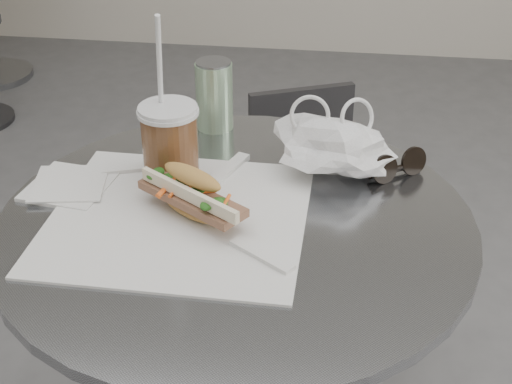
# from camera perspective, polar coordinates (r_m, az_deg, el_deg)

# --- Properties ---
(cafe_table) EXTENTS (0.76, 0.76, 0.74)m
(cafe_table) POSITION_cam_1_polar(r_m,az_deg,el_deg) (1.30, -1.43, -12.15)
(cafe_table) COLOR slate
(cafe_table) RESTS_ON ground
(chair_far) EXTENTS (0.37, 0.39, 0.66)m
(chair_far) POSITION_cam_1_polar(r_m,az_deg,el_deg) (1.87, 4.63, -3.59)
(chair_far) COLOR #313134
(chair_far) RESTS_ON ground
(sandwich_paper) EXTENTS (0.41, 0.38, 0.00)m
(sandwich_paper) POSITION_cam_1_polar(r_m,az_deg,el_deg) (1.14, -6.24, -1.98)
(sandwich_paper) COLOR white
(sandwich_paper) RESTS_ON cafe_table
(banh_mi) EXTENTS (0.24, 0.21, 0.08)m
(banh_mi) POSITION_cam_1_polar(r_m,az_deg,el_deg) (1.12, -5.12, -0.16)
(banh_mi) COLOR #B98A46
(banh_mi) RESTS_ON sandwich_paper
(iced_coffee) EXTENTS (0.10, 0.10, 0.30)m
(iced_coffee) POSITION_cam_1_polar(r_m,az_deg,el_deg) (1.21, -6.90, 3.94)
(iced_coffee) COLOR brown
(iced_coffee) RESTS_ON cafe_table
(sunglasses) EXTENTS (0.10, 0.08, 0.05)m
(sunglasses) POSITION_cam_1_polar(r_m,az_deg,el_deg) (1.26, 11.30, 1.99)
(sunglasses) COLOR black
(sunglasses) RESTS_ON cafe_table
(plastic_bag) EXTENTS (0.24, 0.21, 0.10)m
(plastic_bag) POSITION_cam_1_polar(r_m,az_deg,el_deg) (1.24, 6.04, 3.48)
(plastic_bag) COLOR white
(plastic_bag) RESTS_ON cafe_table
(napkin_stack) EXTENTS (0.15, 0.15, 0.01)m
(napkin_stack) POSITION_cam_1_polar(r_m,az_deg,el_deg) (1.25, -14.68, 0.54)
(napkin_stack) COLOR white
(napkin_stack) RESTS_ON cafe_table
(drink_can) EXTENTS (0.07, 0.07, 0.14)m
(drink_can) POSITION_cam_1_polar(r_m,az_deg,el_deg) (1.39, -3.35, 7.74)
(drink_can) COLOR #68AA63
(drink_can) RESTS_ON cafe_table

